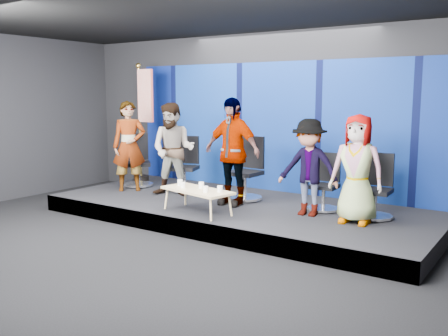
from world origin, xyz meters
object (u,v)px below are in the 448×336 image
at_px(panelist_a, 129,146).
at_px(chair_c, 247,179).
at_px(chair_b, 185,173).
at_px(mug_b, 183,185).
at_px(panelist_d, 309,168).
at_px(coffee_table, 197,191).
at_px(chair_d, 325,192).
at_px(mug_e, 220,189).
at_px(chair_e, 376,197).
at_px(panelist_b, 173,150).
at_px(mug_c, 201,185).
at_px(panelist_e, 357,169).
at_px(mug_a, 180,183).
at_px(panelist_c, 232,152).
at_px(flag_stand, 143,119).
at_px(mug_d, 206,189).
at_px(chair_a, 138,169).

bearing_deg(panelist_a, chair_c, -31.44).
relative_size(chair_b, mug_b, 11.69).
height_order(panelist_d, coffee_table, panelist_d).
bearing_deg(chair_d, mug_e, -135.21).
relative_size(chair_c, chair_e, 1.14).
relative_size(panelist_a, mug_e, 17.77).
xyz_separation_m(panelist_b, mug_c, (1.24, -0.76, -0.45)).
bearing_deg(mug_e, mug_c, 168.46).
bearing_deg(mug_b, mug_c, 26.38).
relative_size(panelist_e, mug_a, 15.50).
bearing_deg(mug_c, chair_e, 25.14).
distance_m(panelist_b, mug_c, 1.52).
relative_size(panelist_c, panelist_d, 1.21).
bearing_deg(panelist_a, panelist_c, -43.17).
relative_size(chair_c, mug_b, 12.40).
bearing_deg(chair_b, mug_a, -74.63).
xyz_separation_m(mug_a, mug_e, (0.89, -0.08, -0.00)).
bearing_deg(mug_c, mug_e, -11.54).
bearing_deg(flag_stand, panelist_d, -7.75).
height_order(panelist_d, flag_stand, flag_stand).
bearing_deg(mug_d, chair_b, 137.00).
xyz_separation_m(coffee_table, mug_a, (-0.44, 0.09, 0.09)).
xyz_separation_m(panelist_e, coffee_table, (-2.42, -0.84, -0.47)).
distance_m(mug_b, mug_e, 0.72).
bearing_deg(mug_b, chair_a, 150.65).
bearing_deg(chair_e, chair_c, 176.62).
relative_size(chair_c, mug_a, 10.94).
xyz_separation_m(panelist_c, flag_stand, (-2.94, 0.89, 0.44)).
bearing_deg(chair_d, mug_c, -145.79).
xyz_separation_m(panelist_c, mug_a, (-0.57, -0.75, -0.51)).
distance_m(panelist_a, mug_c, 2.46).
relative_size(panelist_e, flag_stand, 0.63).
distance_m(panelist_c, coffee_table, 1.04).
relative_size(chair_b, panelist_c, 0.58).
height_order(chair_a, panelist_e, panelist_e).
bearing_deg(panelist_c, mug_a, -125.11).
bearing_deg(mug_c, panelist_b, 148.36).
bearing_deg(mug_d, chair_c, 95.16).
height_order(chair_d, panelist_d, panelist_d).
distance_m(panelist_e, mug_c, 2.55).
bearing_deg(chair_b, chair_c, -20.01).
relative_size(panelist_d, panelist_e, 0.94).
height_order(chair_d, mug_b, chair_d).
xyz_separation_m(chair_c, mug_d, (0.13, -1.49, 0.06)).
distance_m(mug_c, mug_d, 0.35).
height_order(chair_a, panelist_c, panelist_c).
distance_m(panelist_c, flag_stand, 3.11).
xyz_separation_m(chair_e, mug_c, (-2.58, -1.21, 0.11)).
height_order(chair_e, mug_b, chair_e).
bearing_deg(chair_e, panelist_c, -171.54).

